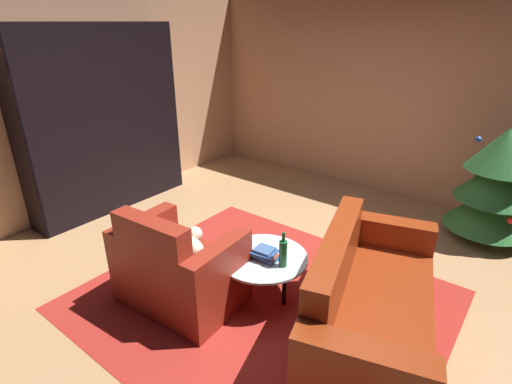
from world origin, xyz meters
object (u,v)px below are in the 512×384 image
at_px(armchair_red, 178,270).
at_px(bottle_on_table, 283,253).
at_px(coffee_table, 263,260).
at_px(couch_red, 368,308).
at_px(book_stack_on_table, 265,254).
at_px(decorated_tree, 495,184).
at_px(bookshelf_unit, 113,121).

bearing_deg(armchair_red, bottle_on_table, 33.18).
xyz_separation_m(coffee_table, bottle_on_table, (0.21, -0.02, 0.16)).
xyz_separation_m(couch_red, bottle_on_table, (-0.71, -0.06, 0.23)).
xyz_separation_m(book_stack_on_table, decorated_tree, (1.30, 2.32, 0.19)).
bearing_deg(bottle_on_table, coffee_table, 175.61).
bearing_deg(bottle_on_table, couch_red, 4.68).
height_order(armchair_red, decorated_tree, decorated_tree).
height_order(couch_red, decorated_tree, decorated_tree).
bearing_deg(bottle_on_table, decorated_tree, 63.97).
xyz_separation_m(couch_red, decorated_tree, (0.42, 2.26, 0.35)).
height_order(armchair_red, book_stack_on_table, armchair_red).
bearing_deg(decorated_tree, couch_red, -100.52).
distance_m(book_stack_on_table, bottle_on_table, 0.19).
distance_m(armchair_red, coffee_table, 0.72).
relative_size(couch_red, decorated_tree, 1.50).
xyz_separation_m(coffee_table, decorated_tree, (1.34, 2.30, 0.27)).
xyz_separation_m(bookshelf_unit, coffee_table, (2.65, -0.44, -0.72)).
relative_size(bookshelf_unit, bottle_on_table, 7.26).
bearing_deg(couch_red, bookshelf_unit, 173.57).
xyz_separation_m(bottle_on_table, decorated_tree, (1.13, 2.31, 0.12)).
bearing_deg(armchair_red, bookshelf_unit, 156.28).
height_order(bookshelf_unit, book_stack_on_table, bookshelf_unit).
distance_m(couch_red, decorated_tree, 2.32).
xyz_separation_m(couch_red, coffee_table, (-0.92, -0.04, 0.07)).
bearing_deg(bookshelf_unit, decorated_tree, 24.93).
relative_size(armchair_red, coffee_table, 1.36).
xyz_separation_m(armchair_red, decorated_tree, (1.86, 2.79, 0.33)).
bearing_deg(coffee_table, book_stack_on_table, -34.87).
bearing_deg(armchair_red, coffee_table, 43.40).
distance_m(coffee_table, decorated_tree, 2.67).
bearing_deg(bottle_on_table, armchair_red, -146.82).
distance_m(bookshelf_unit, book_stack_on_table, 2.80).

